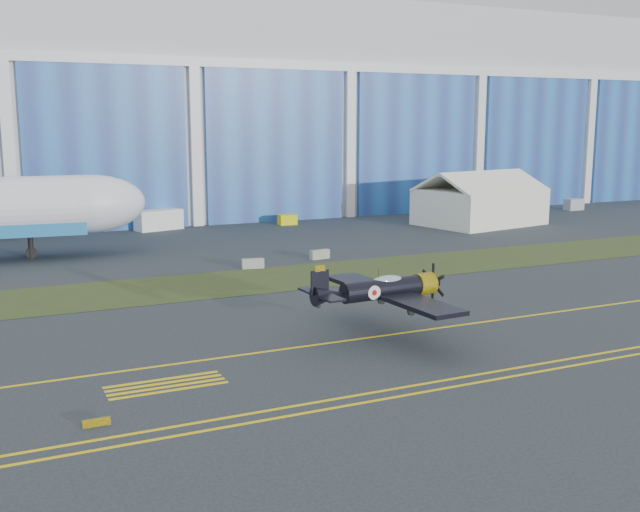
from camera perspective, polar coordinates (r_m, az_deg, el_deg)
name	(u,v)px	position (r m, az deg, el deg)	size (l,w,h in m)	color
ground	(392,312)	(53.00, 5.49, -4.24)	(260.00, 260.00, 0.00)	#2D3339
grass_median	(310,275)	(65.13, -0.76, -1.47)	(260.00, 10.00, 0.02)	#475128
hangar	(154,110)	(118.89, -12.52, 10.78)	(220.00, 45.70, 30.00)	silver
taxiway_centreline	(431,329)	(48.91, 8.47, -5.52)	(200.00, 0.20, 0.02)	yellow
edge_line_near	(531,373)	(41.70, 15.75, -8.58)	(80.00, 0.20, 0.02)	yellow
edge_line_far	(518,368)	(42.41, 14.87, -8.22)	(80.00, 0.20, 0.02)	yellow
hold_short_ladder	(166,385)	(39.24, -11.67, -9.59)	(6.00, 2.40, 0.02)	yellow
guard_board_left	(96,422)	(34.92, -16.67, -12.06)	(1.20, 0.15, 0.35)	yellow
warbird	(382,289)	(46.00, 4.75, -2.52)	(10.97, 12.96, 3.67)	black
tent	(480,198)	(99.77, 12.09, 4.38)	(16.92, 13.72, 7.01)	white
shipping_container	(159,220)	(94.83, -12.19, 2.71)	(5.74, 2.30, 2.49)	white
tug	(287,220)	(97.59, -2.51, 2.79)	(2.30, 1.43, 1.34)	yellow
gse_box	(574,204)	(120.31, 18.77, 3.74)	(2.87, 1.53, 1.72)	#9B9EA0
barrier_a	(253,264)	(68.42, -5.13, -0.58)	(2.00, 0.60, 0.90)	#979A96
barrier_b	(320,254)	(72.91, -0.02, 0.12)	(2.00, 0.60, 0.90)	#959B86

